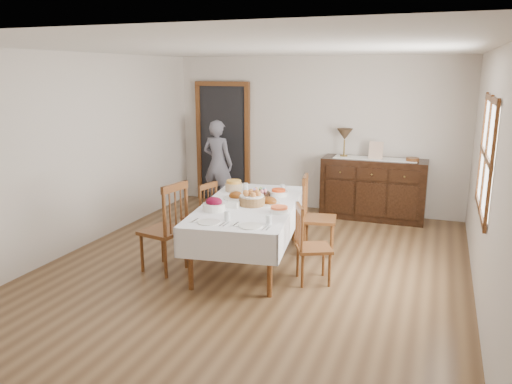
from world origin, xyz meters
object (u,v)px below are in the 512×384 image
(chair_right_near, at_px, (310,244))
(chair_right_far, at_px, (315,214))
(chair_left_far, at_px, (202,214))
(person, at_px, (218,161))
(dining_table, at_px, (249,211))
(sideboard, at_px, (373,189))
(chair_left_near, at_px, (167,227))
(table_lamp, at_px, (345,135))

(chair_right_near, bearing_deg, chair_right_far, -15.19)
(chair_left_far, distance_m, person, 2.13)
(dining_table, xyz_separation_m, sideboard, (1.20, 2.50, -0.17))
(chair_left_near, xyz_separation_m, sideboard, (2.01, 3.11, -0.06))
(person, bearing_deg, chair_left_near, 108.52)
(dining_table, bearing_deg, chair_left_far, 150.10)
(chair_right_near, distance_m, person, 3.56)
(chair_left_far, bearing_deg, chair_right_far, 116.14)
(chair_left_near, distance_m, chair_left_far, 0.94)
(chair_left_near, distance_m, chair_right_near, 1.71)
(chair_right_far, relative_size, sideboard, 0.63)
(dining_table, distance_m, sideboard, 2.78)
(chair_left_near, distance_m, sideboard, 3.70)
(dining_table, bearing_deg, chair_left_near, -151.26)
(chair_right_far, bearing_deg, chair_left_far, 91.51)
(chair_left_near, relative_size, chair_right_near, 1.21)
(table_lamp, bearing_deg, chair_right_far, -89.89)
(chair_left_far, height_order, person, person)
(dining_table, height_order, chair_left_near, chair_left_near)
(chair_left_near, height_order, table_lamp, table_lamp)
(chair_left_near, relative_size, chair_left_far, 1.21)
(table_lamp, bearing_deg, chair_right_near, -86.48)
(person, relative_size, table_lamp, 3.57)
(chair_left_near, relative_size, table_lamp, 2.39)
(dining_table, xyz_separation_m, table_lamp, (0.69, 2.54, 0.68))
(table_lamp, bearing_deg, sideboard, -4.02)
(chair_right_far, relative_size, table_lamp, 2.26)
(dining_table, xyz_separation_m, person, (-1.48, 2.32, 0.15))
(chair_left_near, distance_m, chair_right_far, 1.95)
(chair_right_near, bearing_deg, person, 16.12)
(chair_left_near, bearing_deg, chair_right_far, 140.08)
(dining_table, height_order, person, person)
(chair_right_far, xyz_separation_m, table_lamp, (-0.00, 1.92, 0.82))
(chair_left_near, height_order, person, person)
(chair_left_near, distance_m, person, 3.01)
(dining_table, relative_size, chair_right_far, 2.26)
(sideboard, distance_m, person, 2.71)
(chair_right_near, bearing_deg, table_lamp, -21.94)
(chair_right_near, xyz_separation_m, person, (-2.35, 2.65, 0.36))
(chair_left_near, xyz_separation_m, chair_left_far, (-0.00, 0.94, -0.10))
(chair_left_far, height_order, chair_right_far, chair_right_far)
(dining_table, relative_size, person, 1.43)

